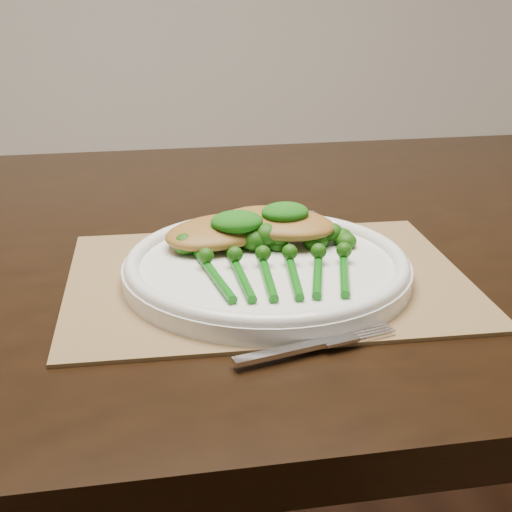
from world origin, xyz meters
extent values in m
cube|color=black|center=(-0.02, -0.07, 0.73)|extent=(1.61, 0.91, 0.04)
cube|color=olive|center=(0.04, -0.23, 0.75)|extent=(0.42, 0.32, 0.00)
cylinder|color=white|center=(0.04, -0.23, 0.76)|extent=(0.30, 0.30, 0.02)
torus|color=white|center=(0.04, -0.23, 0.77)|extent=(0.29, 0.29, 0.02)
cube|color=silver|center=(-0.02, -0.08, 0.76)|extent=(0.08, 0.03, 0.01)
cube|color=silver|center=(0.08, -0.06, 0.76)|extent=(0.12, 0.04, 0.00)
cube|color=silver|center=(0.01, -0.39, 0.76)|extent=(0.08, 0.03, 0.00)
ellipsoid|color=olive|center=(0.00, -0.17, 0.78)|extent=(0.15, 0.13, 0.03)
ellipsoid|color=olive|center=(0.06, -0.17, 0.79)|extent=(0.16, 0.15, 0.03)
ellipsoid|color=#0D460A|center=(0.01, -0.18, 0.80)|extent=(0.06, 0.05, 0.02)
ellipsoid|color=#0D460A|center=(0.07, -0.18, 0.81)|extent=(0.05, 0.04, 0.02)
camera|label=1|loc=(-0.10, -0.89, 1.05)|focal=50.00mm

